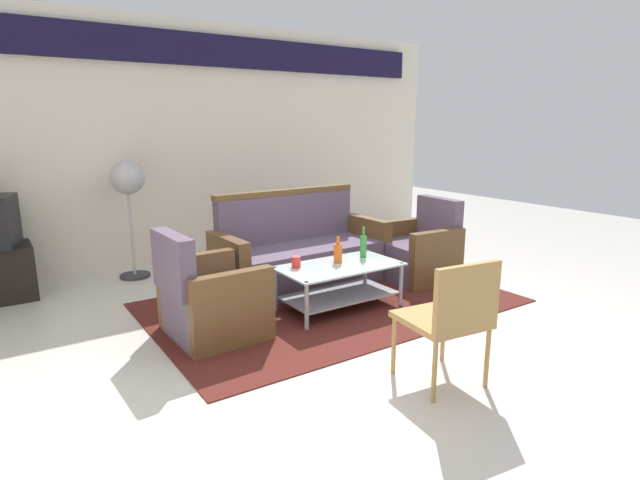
{
  "coord_description": "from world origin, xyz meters",
  "views": [
    {
      "loc": [
        -2.55,
        -3.0,
        1.65
      ],
      "look_at": [
        -0.13,
        0.62,
        0.65
      ],
      "focal_mm": 28.8,
      "sensor_mm": 36.0,
      "label": 1
    }
  ],
  "objects": [
    {
      "name": "wall_back",
      "position": [
        0.0,
        3.05,
        1.48
      ],
      "size": [
        6.52,
        0.19,
        2.8
      ],
      "color": "silver",
      "rests_on": "ground"
    },
    {
      "name": "coffee_table",
      "position": [
        0.04,
        0.56,
        0.27
      ],
      "size": [
        1.1,
        0.6,
        0.4
      ],
      "color": "silver",
      "rests_on": "rug"
    },
    {
      "name": "pedestal_fan",
      "position": [
        -1.24,
        2.6,
        1.01
      ],
      "size": [
        0.36,
        0.36,
        1.27
      ],
      "color": "#2D2D33",
      "rests_on": "ground"
    },
    {
      "name": "cup",
      "position": [
        -0.32,
        0.71,
        0.46
      ],
      "size": [
        0.08,
        0.08,
        0.1
      ],
      "primitive_type": "cylinder",
      "color": "red",
      "rests_on": "coffee_table"
    },
    {
      "name": "wicker_chair",
      "position": [
        -0.2,
        -0.96,
        0.49
      ],
      "size": [
        0.53,
        0.53,
        0.84
      ],
      "rotation": [
        0.0,
        0.0,
        -0.12
      ],
      "color": "#AD844C",
      "rests_on": "ground"
    },
    {
      "name": "armchair_left",
      "position": [
        -1.15,
        0.64,
        0.29
      ],
      "size": [
        0.72,
        0.78,
        0.85
      ],
      "rotation": [
        0.0,
        0.0,
        -1.54
      ],
      "color": "#5B4C60",
      "rests_on": "rug"
    },
    {
      "name": "bottle_green",
      "position": [
        0.39,
        0.66,
        0.52
      ],
      "size": [
        0.06,
        0.06,
        0.29
      ],
      "color": "#2D8C38",
      "rests_on": "coffee_table"
    },
    {
      "name": "bottle_orange",
      "position": [
        0.08,
        0.64,
        0.5
      ],
      "size": [
        0.08,
        0.08,
        0.24
      ],
      "color": "#D85919",
      "rests_on": "coffee_table"
    },
    {
      "name": "armchair_right",
      "position": [
        1.29,
        0.84,
        0.29
      ],
      "size": [
        0.74,
        0.8,
        0.85
      ],
      "rotation": [
        0.0,
        0.0,
        1.5
      ],
      "color": "#5B4C60",
      "rests_on": "rug"
    },
    {
      "name": "ground_plane",
      "position": [
        0.0,
        0.0,
        0.0
      ],
      "size": [
        14.0,
        14.0,
        0.0
      ],
      "primitive_type": "plane",
      "color": "beige"
    },
    {
      "name": "couch",
      "position": [
        0.13,
        1.36,
        0.32
      ],
      "size": [
        1.82,
        0.79,
        0.96
      ],
      "rotation": [
        0.0,
        0.0,
        3.17
      ],
      "color": "#5B4C60",
      "rests_on": "rug"
    },
    {
      "name": "rug",
      "position": [
        0.07,
        0.72,
        0.01
      ],
      "size": [
        3.27,
        2.07,
        0.01
      ],
      "primitive_type": "cube",
      "color": "#511E19",
      "rests_on": "ground"
    }
  ]
}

